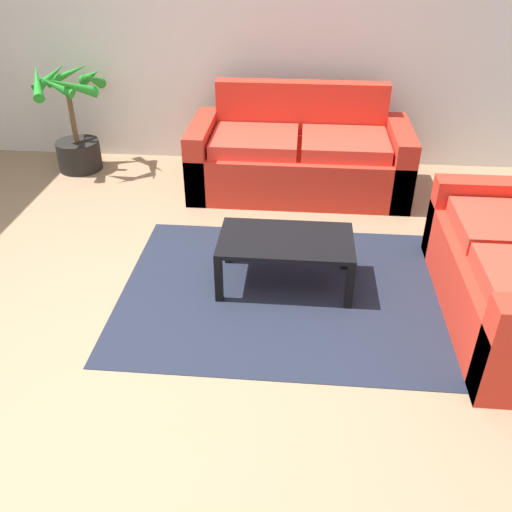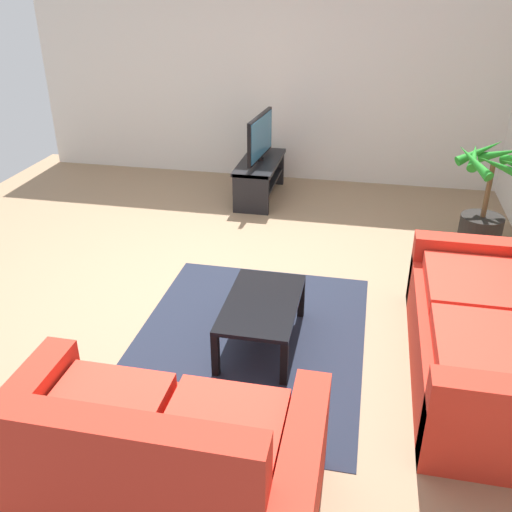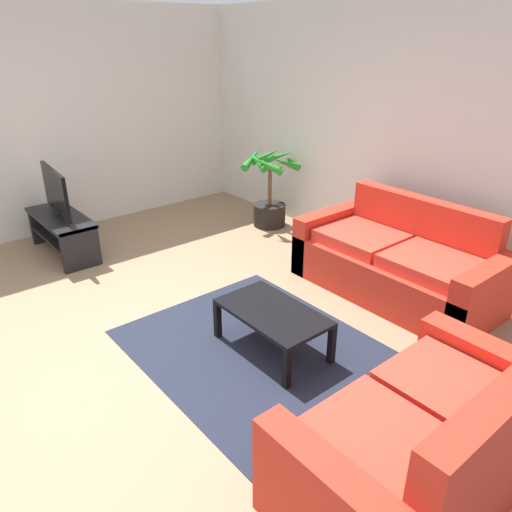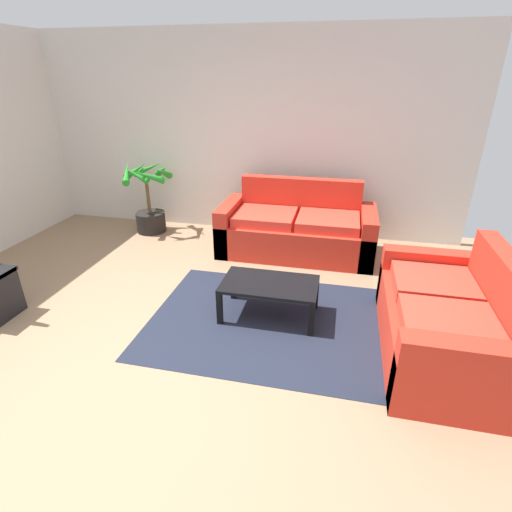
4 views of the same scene
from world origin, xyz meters
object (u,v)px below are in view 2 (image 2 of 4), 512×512
at_px(tv_stand, 260,173).
at_px(coffee_table, 262,307).
at_px(couch_main, 490,338).
at_px(potted_palm, 486,204).
at_px(tv, 260,137).
at_px(couch_loveseat, 156,465).

xyz_separation_m(tv_stand, coffee_table, (2.95, 0.61, 0.01)).
bearing_deg(couch_main, coffee_table, -91.98).
bearing_deg(couch_main, potted_palm, 173.03).
height_order(couch_main, potted_palm, potted_palm).
height_order(tv_stand, potted_palm, potted_palm).
xyz_separation_m(couch_main, coffee_table, (-0.05, -1.56, 0.01)).
bearing_deg(couch_main, tv_stand, -144.20).
relative_size(tv, coffee_table, 0.99).
xyz_separation_m(couch_main, tv, (-3.00, -2.16, 0.45)).
bearing_deg(potted_palm, couch_loveseat, -29.53).
xyz_separation_m(tv, potted_palm, (0.82, 2.43, -0.32)).
bearing_deg(tv, coffee_table, 11.56).
height_order(couch_main, tv_stand, couch_main).
relative_size(couch_main, tv_stand, 1.76).
height_order(couch_main, coffee_table, couch_main).
distance_m(tv_stand, coffee_table, 3.01).
bearing_deg(couch_loveseat, couch_main, 129.09).
bearing_deg(tv_stand, tv, 85.25).
xyz_separation_m(couch_main, tv_stand, (-3.00, -2.16, 0.00)).
distance_m(couch_loveseat, tv_stand, 4.47).
distance_m(couch_main, coffee_table, 1.56).
bearing_deg(coffee_table, couch_loveseat, -8.86).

